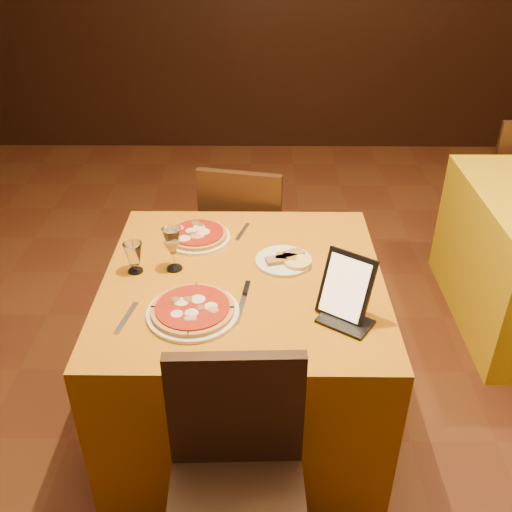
{
  "coord_description": "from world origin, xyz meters",
  "views": [
    {
      "loc": [
        -0.29,
        -1.68,
        2.02
      ],
      "look_at": [
        -0.3,
        0.15,
        0.86
      ],
      "focal_mm": 40.0,
      "sensor_mm": 36.0,
      "label": 1
    }
  ],
  "objects_px": {
    "main_table": "(244,349)",
    "pizza_far": "(197,236)",
    "tablet": "(346,287)",
    "wine_glass": "(173,249)",
    "chair_main_far": "(248,236)",
    "pizza_near": "(193,311)",
    "water_glass": "(134,258)"
  },
  "relations": [
    {
      "from": "water_glass",
      "to": "main_table",
      "type": "bearing_deg",
      "value": -4.51
    },
    {
      "from": "water_glass",
      "to": "tablet",
      "type": "height_order",
      "value": "tablet"
    },
    {
      "from": "main_table",
      "to": "wine_glass",
      "type": "bearing_deg",
      "value": 169.09
    },
    {
      "from": "main_table",
      "to": "pizza_far",
      "type": "xyz_separation_m",
      "value": [
        -0.21,
        0.29,
        0.39
      ]
    },
    {
      "from": "pizza_near",
      "to": "tablet",
      "type": "relative_size",
      "value": 1.37
    },
    {
      "from": "main_table",
      "to": "chair_main_far",
      "type": "height_order",
      "value": "chair_main_far"
    },
    {
      "from": "main_table",
      "to": "pizza_near",
      "type": "relative_size",
      "value": 3.3
    },
    {
      "from": "chair_main_far",
      "to": "tablet",
      "type": "distance_m",
      "value": 1.2
    },
    {
      "from": "main_table",
      "to": "chair_main_far",
      "type": "distance_m",
      "value": 0.84
    },
    {
      "from": "wine_glass",
      "to": "tablet",
      "type": "bearing_deg",
      "value": -24.04
    },
    {
      "from": "water_glass",
      "to": "tablet",
      "type": "relative_size",
      "value": 0.53
    },
    {
      "from": "main_table",
      "to": "pizza_far",
      "type": "height_order",
      "value": "pizza_far"
    },
    {
      "from": "main_table",
      "to": "pizza_near",
      "type": "height_order",
      "value": "pizza_near"
    },
    {
      "from": "chair_main_far",
      "to": "water_glass",
      "type": "bearing_deg",
      "value": 73.13
    },
    {
      "from": "wine_glass",
      "to": "main_table",
      "type": "bearing_deg",
      "value": -10.91
    },
    {
      "from": "water_glass",
      "to": "wine_glass",
      "type": "bearing_deg",
      "value": 7.3
    },
    {
      "from": "wine_glass",
      "to": "chair_main_far",
      "type": "bearing_deg",
      "value": 70.33
    },
    {
      "from": "main_table",
      "to": "water_glass",
      "type": "bearing_deg",
      "value": 175.49
    },
    {
      "from": "pizza_far",
      "to": "wine_glass",
      "type": "xyz_separation_m",
      "value": [
        -0.07,
        -0.24,
        0.08
      ]
    },
    {
      "from": "chair_main_far",
      "to": "pizza_near",
      "type": "height_order",
      "value": "chair_main_far"
    },
    {
      "from": "wine_glass",
      "to": "water_glass",
      "type": "bearing_deg",
      "value": -172.7
    },
    {
      "from": "wine_glass",
      "to": "pizza_far",
      "type": "bearing_deg",
      "value": 73.95
    },
    {
      "from": "pizza_near",
      "to": "wine_glass",
      "type": "relative_size",
      "value": 1.75
    },
    {
      "from": "pizza_near",
      "to": "tablet",
      "type": "height_order",
      "value": "tablet"
    },
    {
      "from": "main_table",
      "to": "water_glass",
      "type": "xyz_separation_m",
      "value": [
        -0.43,
        0.03,
        0.44
      ]
    },
    {
      "from": "pizza_far",
      "to": "chair_main_far",
      "type": "bearing_deg",
      "value": 68.78
    },
    {
      "from": "chair_main_far",
      "to": "tablet",
      "type": "bearing_deg",
      "value": 120.44
    },
    {
      "from": "main_table",
      "to": "tablet",
      "type": "height_order",
      "value": "tablet"
    },
    {
      "from": "chair_main_far",
      "to": "tablet",
      "type": "height_order",
      "value": "tablet"
    },
    {
      "from": "main_table",
      "to": "pizza_far",
      "type": "bearing_deg",
      "value": 125.65
    },
    {
      "from": "tablet",
      "to": "wine_glass",
      "type": "bearing_deg",
      "value": -169.46
    },
    {
      "from": "main_table",
      "to": "wine_glass",
      "type": "height_order",
      "value": "wine_glass"
    }
  ]
}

